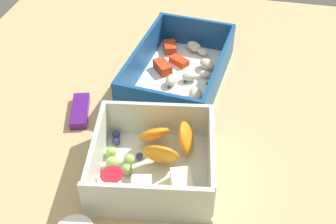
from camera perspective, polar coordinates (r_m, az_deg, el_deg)
table_surface at (r=63.24cm, az=1.15°, el=-1.06°), size 80.00×80.00×2.00cm
pasta_container at (r=67.82cm, az=1.58°, el=5.47°), size 23.07×16.02×5.95cm
fruit_bowl at (r=53.24cm, az=-1.92°, el=-6.69°), size 16.29×16.75×5.99cm
candy_bar at (r=63.70cm, az=-11.91°, el=0.16°), size 7.39×4.17×1.20cm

